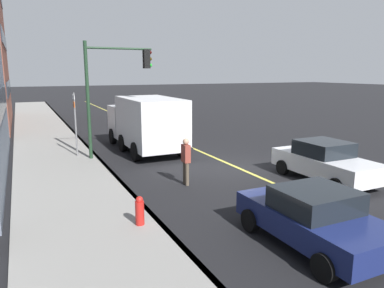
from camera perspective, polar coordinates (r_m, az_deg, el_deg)
The scene contains 11 objects.
ground at distance 16.13m, azimuth 7.10°, elevation -3.70°, with size 200.00×200.00×0.00m, color black.
sidewalk_slab at distance 13.79m, azimuth -18.71°, elevation -6.52°, with size 80.00×3.74×0.15m, color gray.
curb_edge at distance 14.08m, azimuth -11.44°, elevation -5.76°, with size 80.00×0.16×0.15m, color slate.
lane_stripe_center at distance 16.13m, azimuth 7.10°, elevation -3.68°, with size 80.00×0.16×0.01m, color #D8CC4C.
car_navy at distance 9.37m, azimuth 18.65°, elevation -10.87°, with size 3.94×2.07×1.43m.
car_white at distance 14.86m, azimuth 20.19°, elevation -2.58°, with size 4.27×1.98×1.54m.
truck_white at distance 19.27m, azimuth -7.30°, elevation 3.43°, with size 6.70×2.62×2.86m.
pedestrian_with_backpack at distance 13.38m, azimuth -0.90°, elevation -2.17°, with size 0.42×0.37×1.76m.
traffic_light_mast at distance 17.52m, azimuth -12.33°, elevation 9.73°, with size 0.28×3.20×5.51m.
street_sign_post at distance 18.18m, azimuth -17.91°, elevation 3.52°, with size 0.60×0.08×3.18m.
fire_hydrant at distance 9.88m, azimuth -8.23°, elevation -10.75°, with size 0.24×0.24×0.94m.
Camera 1 is at (-13.10, 8.44, 4.16)m, focal length 33.85 mm.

